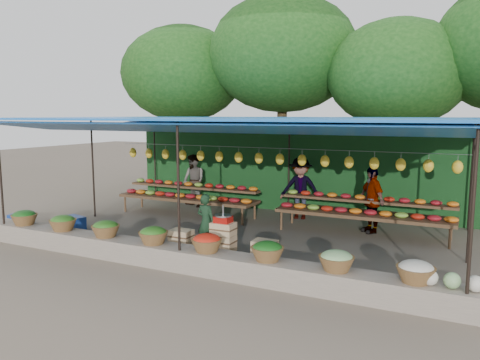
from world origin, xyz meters
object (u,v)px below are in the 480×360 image
at_px(vendor_seated, 206,222).
at_px(blue_crate_back, 73,223).
at_px(weighing_scale, 223,218).
at_px(crate_counter, 222,245).
at_px(blue_crate_front, 19,219).

height_order(vendor_seated, blue_crate_back, vendor_seated).
bearing_deg(weighing_scale, crate_counter, 180.00).
xyz_separation_m(vendor_seated, blue_crate_front, (-5.59, -0.17, -0.47)).
bearing_deg(vendor_seated, crate_counter, 152.64).
height_order(crate_counter, blue_crate_front, crate_counter).
xyz_separation_m(crate_counter, weighing_scale, (0.03, -0.00, 0.54)).
bearing_deg(crate_counter, blue_crate_back, 173.70).
relative_size(blue_crate_front, blue_crate_back, 0.85).
relative_size(crate_counter, blue_crate_front, 4.86).
height_order(weighing_scale, blue_crate_back, weighing_scale).
height_order(blue_crate_front, blue_crate_back, blue_crate_back).
bearing_deg(crate_counter, blue_crate_front, 177.41).
distance_m(crate_counter, vendor_seated, 0.84).
bearing_deg(crate_counter, weighing_scale, -0.00).
bearing_deg(blue_crate_back, vendor_seated, 13.33).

